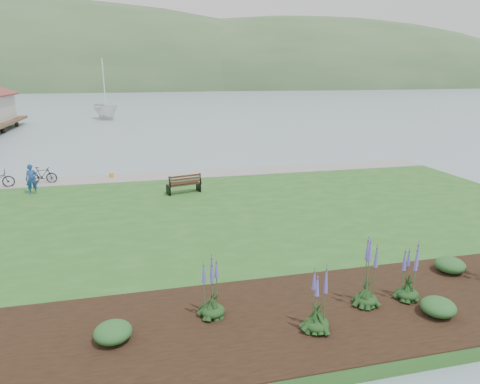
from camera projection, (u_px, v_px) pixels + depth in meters
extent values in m
plane|color=gray|center=(184.00, 217.00, 19.94)|extent=(600.00, 600.00, 0.00)
cube|color=#25581F|center=(189.00, 228.00, 18.01)|extent=(34.00, 20.00, 0.40)
cube|color=gray|center=(171.00, 175.00, 26.29)|extent=(34.00, 2.20, 0.03)
cube|color=black|center=(338.00, 310.00, 11.33)|extent=(24.00, 4.40, 0.04)
cube|color=black|center=(183.00, 184.00, 22.38)|extent=(1.80, 0.99, 0.05)
cube|color=black|center=(185.00, 179.00, 22.02)|extent=(1.70, 0.56, 0.53)
cube|color=black|center=(168.00, 190.00, 22.07)|extent=(0.20, 0.59, 0.47)
cube|color=black|center=(198.00, 187.00, 22.81)|extent=(0.20, 0.59, 0.47)
imported|color=navy|center=(31.00, 177.00, 22.09)|extent=(0.74, 0.57, 1.84)
imported|color=black|center=(42.00, 175.00, 24.32)|extent=(0.60, 1.61, 0.95)
imported|color=silver|center=(107.00, 119.00, 61.99)|extent=(13.95, 14.03, 27.19)
cube|color=orange|center=(112.00, 175.00, 25.74)|extent=(0.26, 0.31, 0.28)
ellipsoid|color=#133312|center=(316.00, 324.00, 10.39)|extent=(0.62, 0.62, 0.31)
cone|color=#4B429A|center=(318.00, 292.00, 10.15)|extent=(0.32, 0.32, 1.44)
ellipsoid|color=#133312|center=(407.00, 294.00, 11.82)|extent=(0.62, 0.62, 0.31)
cone|color=#4B429A|center=(411.00, 264.00, 11.59)|extent=(0.36, 0.36, 1.46)
ellipsoid|color=#133312|center=(213.00, 311.00, 10.98)|extent=(0.62, 0.62, 0.31)
cone|color=#4B429A|center=(212.00, 277.00, 10.72)|extent=(0.36, 0.36, 1.61)
ellipsoid|color=#133312|center=(366.00, 299.00, 11.53)|extent=(0.62, 0.62, 0.31)
cone|color=#4B429A|center=(369.00, 262.00, 11.24)|extent=(0.32, 0.32, 1.88)
ellipsoid|color=#1E4C21|center=(113.00, 332.00, 9.95)|extent=(0.89, 0.89, 0.44)
ellipsoid|color=#1E4C21|center=(438.00, 307.00, 11.03)|extent=(0.89, 0.89, 0.44)
ellipsoid|color=#1E4C21|center=(450.00, 265.00, 13.42)|extent=(0.91, 0.91, 0.46)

